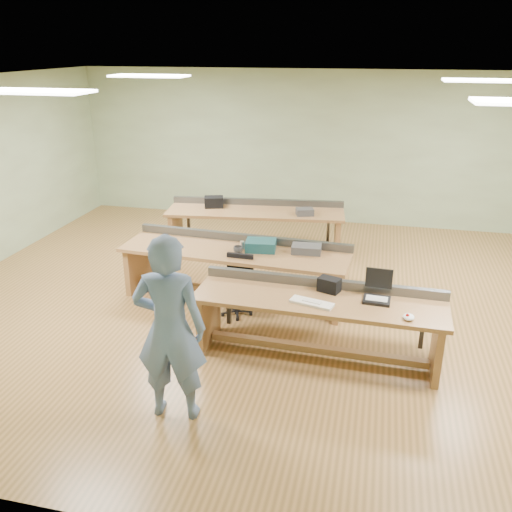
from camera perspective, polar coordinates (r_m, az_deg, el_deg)
name	(u,v)px	position (r m, az deg, el deg)	size (l,w,h in m)	color
floor	(286,304)	(7.72, 3.14, -5.07)	(10.00, 10.00, 0.00)	#9B6C3B
ceiling	(291,83)	(6.92, 3.66, 17.74)	(10.00, 10.00, 0.00)	silver
wall_back	(323,148)	(11.05, 7.04, 11.19)	(10.00, 0.04, 3.00)	#9DB68A
wall_front	(181,366)	(3.61, -7.91, -11.44)	(10.00, 0.04, 3.00)	#9DB68A
fluor_panels	(291,85)	(6.92, 3.65, 17.49)	(6.20, 3.50, 0.03)	white
workbench_front	(318,313)	(6.30, 6.58, -5.97)	(2.88, 0.85, 0.86)	olive
workbench_mid	(235,261)	(7.68, -2.19, -0.58)	(3.28, 1.07, 0.86)	olive
workbench_back	(255,220)	(9.48, -0.05, 3.76)	(3.13, 1.16, 0.86)	olive
person	(170,329)	(5.20, -9.05, -7.60)	(0.69, 0.45, 1.89)	slate
laptop_base	(377,300)	(6.23, 12.58, -4.56)	(0.30, 0.24, 0.03)	black
laptop_screen	(379,278)	(6.25, 12.83, -2.29)	(0.30, 0.01, 0.24)	black
keyboard	(312,303)	(6.06, 5.88, -4.92)	(0.49, 0.16, 0.03)	silver
trackball_mouse	(409,317)	(5.92, 15.78, -6.19)	(0.12, 0.14, 0.06)	white
camera_bag	(329,285)	(6.36, 7.71, -3.01)	(0.25, 0.16, 0.17)	black
task_chair	(237,293)	(7.36, -1.98, -3.88)	(0.46, 0.46, 0.81)	black
parts_bin_teal	(261,245)	(7.55, 0.51, 1.13)	(0.41, 0.31, 0.15)	#143C41
parts_bin_grey	(306,249)	(7.49, 5.34, 0.74)	(0.40, 0.26, 0.11)	#363639
mug	(238,250)	(7.44, -1.89, 0.65)	(0.13, 0.13, 0.10)	#363639
drinks_can	(242,245)	(7.59, -1.46, 1.14)	(0.07, 0.07, 0.12)	silver
storage_box_back	(214,202)	(9.61, -4.45, 5.70)	(0.33, 0.23, 0.19)	black
tray_back	(305,212)	(9.16, 5.15, 4.66)	(0.28, 0.21, 0.11)	#363639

